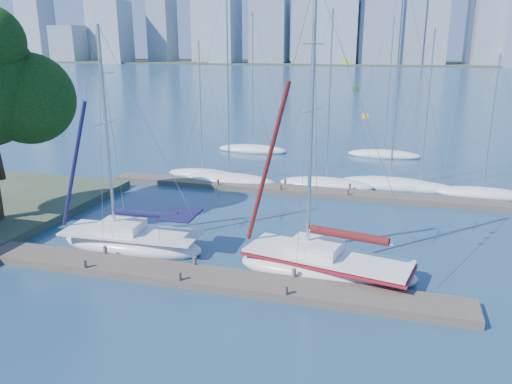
# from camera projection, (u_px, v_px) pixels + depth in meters

# --- Properties ---
(ground) EXTENTS (700.00, 700.00, 0.00)m
(ground) POSITION_uv_depth(u_px,v_px,m) (188.00, 280.00, 23.89)
(ground) COLOR navy
(ground) RESTS_ON ground
(near_dock) EXTENTS (26.00, 2.00, 0.40)m
(near_dock) POSITION_uv_depth(u_px,v_px,m) (188.00, 276.00, 23.83)
(near_dock) COLOR #4A3F36
(near_dock) RESTS_ON ground
(far_dock) EXTENTS (30.00, 1.80, 0.36)m
(far_dock) POSITION_uv_depth(u_px,v_px,m) (296.00, 190.00, 38.08)
(far_dock) COLOR #4A3F36
(far_dock) RESTS_ON ground
(far_shore) EXTENTS (800.00, 100.00, 1.50)m
(far_shore) POSITION_uv_depth(u_px,v_px,m) (387.00, 63.00, 319.27)
(far_shore) COLOR #38472D
(far_shore) RESTS_ON ground
(sailboat_navy) EXTENTS (8.35, 3.02, 12.39)m
(sailboat_navy) POSITION_uv_depth(u_px,v_px,m) (131.00, 232.00, 27.32)
(sailboat_navy) COLOR white
(sailboat_navy) RESTS_ON ground
(sailboat_maroon) EXTENTS (9.06, 4.54, 14.24)m
(sailboat_maroon) POSITION_uv_depth(u_px,v_px,m) (326.00, 253.00, 24.18)
(sailboat_maroon) COLOR white
(sailboat_maroon) RESTS_ON ground
(bg_boat_0) EXTENTS (6.58, 3.69, 11.49)m
(bg_boat_0) POSITION_uv_depth(u_px,v_px,m) (203.00, 174.00, 42.71)
(bg_boat_0) COLOR white
(bg_boat_0) RESTS_ON ground
(bg_boat_1) EXTENTS (7.95, 3.45, 16.02)m
(bg_boat_1) POSITION_uv_depth(u_px,v_px,m) (229.00, 179.00, 40.64)
(bg_boat_1) COLOR white
(bg_boat_1) RESTS_ON ground
(bg_boat_2) EXTENTS (7.42, 2.33, 13.74)m
(bg_boat_2) POSITION_uv_depth(u_px,v_px,m) (326.00, 184.00, 39.42)
(bg_boat_2) COLOR white
(bg_boat_2) RESTS_ON ground
(bg_boat_3) EXTENTS (8.40, 3.10, 16.06)m
(bg_boat_3) POSITION_uv_depth(u_px,v_px,m) (390.00, 184.00, 39.37)
(bg_boat_3) COLOR white
(bg_boat_3) RESTS_ON ground
(bg_boat_4) EXTENTS (5.94, 4.05, 12.30)m
(bg_boat_4) POSITION_uv_depth(u_px,v_px,m) (420.00, 187.00, 38.67)
(bg_boat_4) COLOR white
(bg_boat_4) RESTS_ON ground
(bg_boat_5) EXTENTS (7.12, 3.31, 10.55)m
(bg_boat_5) POSITION_uv_depth(u_px,v_px,m) (482.00, 193.00, 37.07)
(bg_boat_5) COLOR white
(bg_boat_5) RESTS_ON ground
(bg_boat_6) EXTENTS (7.75, 4.34, 14.36)m
(bg_boat_6) POSITION_uv_depth(u_px,v_px,m) (253.00, 149.00, 52.73)
(bg_boat_6) COLOR white
(bg_boat_6) RESTS_ON ground
(bg_boat_7) EXTENTS (7.25, 2.35, 13.75)m
(bg_boat_7) POSITION_uv_depth(u_px,v_px,m) (384.00, 154.00, 50.29)
(bg_boat_7) COLOR white
(bg_boat_7) RESTS_ON ground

